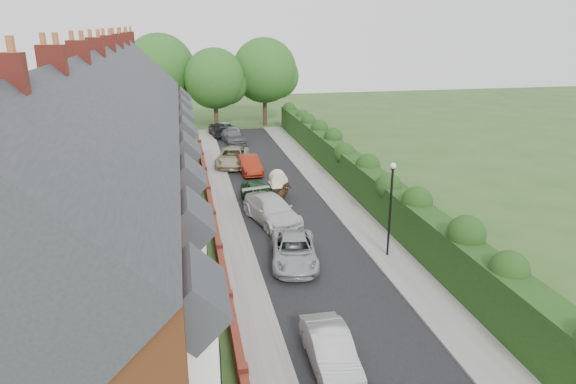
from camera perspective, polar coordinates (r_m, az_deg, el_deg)
The scene contains 24 objects.
ground at distance 23.52m, azimuth 6.85°, elevation -11.98°, with size 140.00×140.00×0.00m, color #2D4C1E.
road at distance 33.01m, azimuth 0.06°, elevation -2.66°, with size 6.00×58.00×0.02m, color black.
pavement_hedge_side at distance 34.01m, azimuth 6.84°, elevation -2.06°, with size 2.20×58.00×0.12m, color gray.
pavement_house_side at distance 32.48m, azimuth -6.61°, elevation -3.05°, with size 1.70×58.00×0.12m, color gray.
kerb_hedge_side at distance 33.70m, azimuth 5.15°, elevation -2.19°, with size 0.18×58.00×0.13m, color gray.
kerb_house_side at distance 32.55m, azimuth -5.21°, elevation -2.94°, with size 0.18×58.00×0.13m, color gray.
hedge at distance 34.11m, azimuth 9.81°, elevation 0.59°, with size 2.10×58.00×2.85m.
terrace_row at distance 30.36m, azimuth -19.09°, elevation 3.29°, with size 9.05×40.50×11.50m.
garden_wall_row at distance 31.35m, azimuth -8.29°, elevation -3.14°, with size 0.35×40.35×1.10m.
lamppost at distance 26.71m, azimuth 11.37°, elevation -0.66°, with size 0.32×0.32×5.16m.
tree_far_left at distance 59.73m, azimuth -7.82°, elevation 12.23°, with size 7.14×6.80×9.29m.
tree_far_right at distance 62.35m, azimuth -2.30°, elevation 13.19°, with size 7.98×7.60×10.31m.
tree_far_back at distance 62.52m, azimuth -13.64°, elevation 13.00°, with size 8.40×8.00×10.82m.
car_silver_a at distance 19.23m, azimuth 4.73°, elevation -17.09°, with size 1.45×4.15×1.37m, color #A9A8AD.
car_silver_b at distance 26.45m, azimuth 0.70°, elevation -6.57°, with size 2.28×4.94×1.37m, color #9FA2A6.
car_white at distance 31.72m, azimuth -1.79°, elevation -2.03°, with size 2.25×5.52×1.60m, color silver.
car_green at distance 34.99m, azimuth -3.31°, elevation -0.19°, with size 1.76×4.38×1.49m, color #103616.
car_red at distance 42.36m, azimuth -4.35°, elevation 3.05°, with size 1.54×4.43×1.46m, color maroon.
car_beige at distance 44.80m, azimuth -6.18°, elevation 3.88°, with size 2.51×5.45×1.51m, color tan.
car_grey at distance 53.59m, azimuth -6.15°, elevation 6.18°, with size 1.92×4.71×1.37m, color #55585C.
car_black at distance 56.73m, azimuth -7.68°, elevation 6.85°, with size 1.75×4.34×1.48m, color black.
horse at distance 34.42m, azimuth -0.49°, elevation -0.45°, with size 0.82×1.80×1.52m, color #482D1A.
horse_cart at distance 36.12m, azimuth -1.09°, elevation 1.06°, with size 1.23×2.71×1.96m.
car_extra_far at distance 57.43m, azimuth -6.94°, elevation 6.95°, with size 2.24×4.87×1.35m, color #B6B5BA.
Camera 1 is at (-6.76, -19.20, 11.78)m, focal length 32.00 mm.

